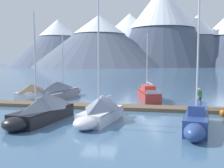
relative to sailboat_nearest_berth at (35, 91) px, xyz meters
The scene contains 15 objects.
ground_plane 13.95m from the sailboat_nearest_berth, 45.83° to the right, with size 700.00×700.00×0.00m, color #426689.
mountain_west_summit 181.04m from the sailboat_nearest_berth, 109.30° to the left, with size 76.52×76.52×35.90m.
mountain_central_massif 156.78m from the sailboat_nearest_berth, 98.84° to the left, with size 92.39×92.39×35.71m.
mountain_shoulder_ridge 185.33m from the sailboat_nearest_berth, 91.71° to the left, with size 86.61×86.61×41.38m.
mountain_east_summit 180.85m from the sailboat_nearest_berth, 83.79° to the left, with size 86.26×86.26×59.85m.
mountain_rear_spur 187.43m from the sailboat_nearest_berth, 75.90° to the left, with size 67.00×67.00×38.41m.
dock 11.42m from the sailboat_nearest_berth, 31.69° to the right, with size 23.24×2.96×0.30m.
sailboat_nearest_berth is the anchor object (origin of this frame).
sailboat_second_berth 3.30m from the sailboat_nearest_berth, ahead, with size 3.15×7.21×7.18m.
sailboat_mid_dock_port 13.17m from the sailboat_nearest_berth, 62.66° to the right, with size 2.95×6.60×7.37m.
sailboat_mid_dock_starboard 14.98m from the sailboat_nearest_berth, 47.98° to the right, with size 2.77×5.86×8.84m.
sailboat_far_berth 12.97m from the sailboat_nearest_berth, ahead, with size 2.82×7.08×7.16m.
sailboat_outer_slip 20.49m from the sailboat_nearest_berth, 37.75° to the right, with size 2.39×6.54×8.40m.
person_on_dock 18.48m from the sailboat_nearest_berth, 20.36° to the right, with size 0.51×0.39×1.69m.
mooring_buoy_channel_marker 20.47m from the sailboat_nearest_berth, 22.78° to the right, with size 0.53×0.53×0.61m.
Camera 1 is at (3.91, -18.99, 4.20)m, focal length 42.88 mm.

